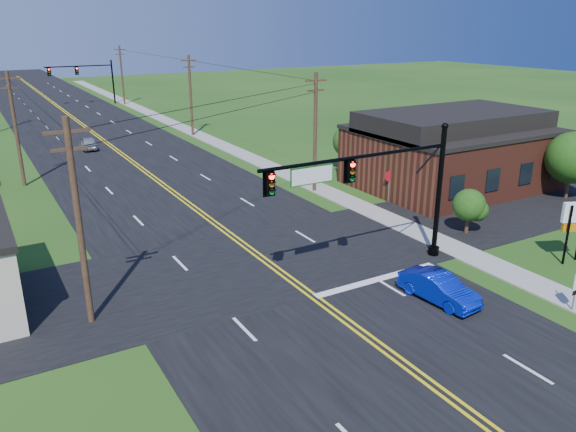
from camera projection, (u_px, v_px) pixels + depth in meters
ground at (411, 374)px, 20.95m from camera, size 260.00×260.00×0.00m
road_main at (102, 141)px, 61.81m from camera, size 16.00×220.00×0.04m
road_cross at (262, 261)px, 30.75m from camera, size 70.00×10.00×0.04m
sidewalk at (227, 147)px, 58.61m from camera, size 2.00×160.00×0.08m
signal_mast_main at (375, 185)px, 27.99m from camera, size 11.30×0.60×7.48m
signal_mast_far at (84, 76)px, 86.95m from camera, size 10.98×0.60×7.48m
brick_building at (450, 157)px, 44.37m from camera, size 14.20×11.20×4.70m
utility_pole_left_a at (79, 220)px, 23.08m from camera, size 1.80×0.28×9.00m
utility_pole_left_b at (15, 127)px, 43.51m from camera, size 1.80×0.28×9.00m
utility_pole_right_a at (315, 131)px, 42.03m from camera, size 1.80×0.28×9.00m
utility_pole_right_b at (191, 94)px, 63.28m from camera, size 1.80×0.28×9.00m
utility_pole_right_c at (122, 74)px, 87.80m from camera, size 1.80×0.28×9.00m
tree_right_front at (572, 158)px, 40.78m from camera, size 3.80×3.80×5.00m
tree_right_back at (350, 141)px, 48.93m from camera, size 3.00×3.00×4.10m
shrub_corner at (469, 205)px, 34.27m from camera, size 2.00×2.00×2.86m
blue_car at (439, 289)px, 26.20m from camera, size 1.82×4.16×1.33m
distant_car at (88, 144)px, 57.52m from camera, size 1.73×3.84×1.28m
stop_sign at (390, 179)px, 40.43m from camera, size 0.83×0.21×2.36m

